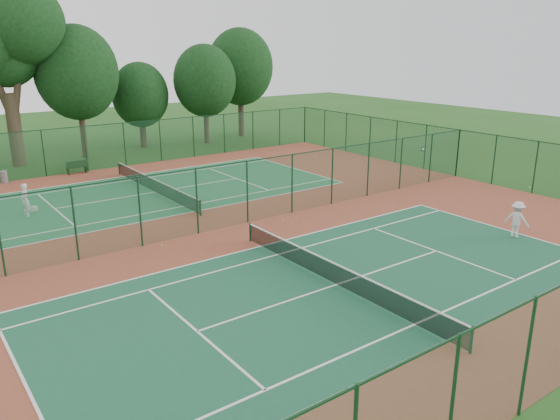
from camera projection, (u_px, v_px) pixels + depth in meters
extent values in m
plane|color=#23531A|center=(224.00, 228.00, 29.34)|extent=(120.00, 120.00, 0.00)
cube|color=brown|center=(224.00, 228.00, 29.33)|extent=(40.00, 36.00, 0.01)
cube|color=#1B5639|center=(336.00, 285.00, 22.40)|extent=(23.77, 10.97, 0.01)
cube|color=#226C3D|center=(155.00, 192.00, 36.27)|extent=(23.77, 10.97, 0.01)
cube|color=#194D2D|center=(106.00, 146.00, 42.69)|extent=(40.00, 0.02, 3.50)
cube|color=#13361E|center=(104.00, 125.00, 42.19)|extent=(40.00, 0.05, 0.05)
cube|color=#1C553A|center=(558.00, 339.00, 14.95)|extent=(40.00, 0.02, 3.50)
cube|color=#194D2A|center=(458.00, 153.00, 40.13)|extent=(0.02, 36.00, 3.50)
cube|color=#133621|center=(460.00, 130.00, 39.63)|extent=(0.05, 36.00, 0.05)
cube|color=#174727|center=(223.00, 197.00, 28.82)|extent=(40.00, 0.02, 3.50)
cube|color=#143822|center=(222.00, 165.00, 28.32)|extent=(40.00, 0.05, 0.05)
cylinder|color=#133620|center=(471.00, 340.00, 17.33)|extent=(0.10, 0.10, 0.97)
cylinder|color=#133620|center=(250.00, 232.00, 27.19)|extent=(0.10, 0.10, 0.97)
cube|color=black|center=(336.00, 274.00, 22.26)|extent=(0.02, 12.80, 0.85)
cube|color=white|center=(337.00, 264.00, 22.13)|extent=(0.04, 12.80, 0.06)
cylinder|color=#13351B|center=(200.00, 208.00, 31.20)|extent=(0.10, 0.10, 0.97)
cylinder|color=#13351B|center=(119.00, 168.00, 41.06)|extent=(0.10, 0.10, 0.97)
cube|color=black|center=(154.00, 185.00, 36.13)|extent=(0.02, 12.80, 0.85)
cube|color=silver|center=(154.00, 179.00, 36.00)|extent=(0.04, 12.80, 0.06)
imported|color=silver|center=(517.00, 219.00, 27.65)|extent=(0.94, 1.34, 1.88)
imported|color=silver|center=(25.00, 200.00, 31.05)|extent=(0.51, 0.73, 1.88)
cylinder|color=gray|center=(4.00, 177.00, 38.50)|extent=(0.49, 0.49, 0.87)
cube|color=black|center=(68.00, 171.00, 41.02)|extent=(0.09, 0.44, 0.49)
cube|color=black|center=(86.00, 169.00, 41.77)|extent=(0.09, 0.44, 0.49)
cube|color=black|center=(77.00, 167.00, 41.32)|extent=(1.64, 0.47, 0.05)
cube|color=black|center=(77.00, 164.00, 41.08)|extent=(1.64, 0.07, 0.49)
cube|color=silver|center=(31.00, 209.00, 32.18)|extent=(0.74, 0.50, 0.26)
sphere|color=yellow|center=(283.00, 220.00, 30.52)|extent=(0.07, 0.07, 0.07)
sphere|color=#D5E334|center=(296.00, 217.00, 31.04)|extent=(0.07, 0.07, 0.07)
sphere|color=#E2F438|center=(162.00, 245.00, 26.70)|extent=(0.07, 0.07, 0.07)
cylinder|color=#3D2F21|center=(15.00, 130.00, 43.30)|extent=(1.05, 1.05, 5.75)
cylinder|color=#3D2F21|center=(19.00, 70.00, 42.29)|extent=(1.82, 0.54, 6.20)
sphere|color=black|center=(21.00, 22.00, 41.57)|extent=(6.51, 6.51, 6.51)
sphere|color=black|center=(5.00, 55.00, 42.31)|extent=(4.98, 4.98, 4.98)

